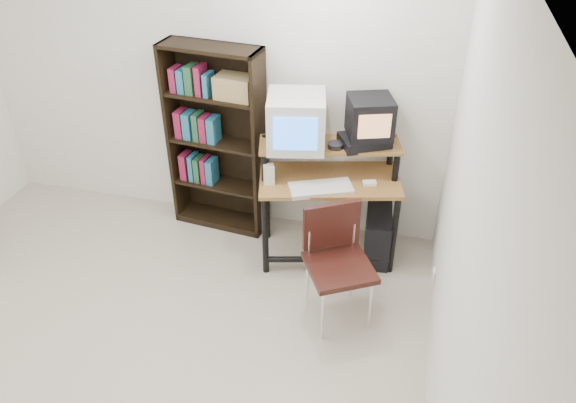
% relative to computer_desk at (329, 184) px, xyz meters
% --- Properties ---
extents(floor, '(4.00, 4.00, 0.01)m').
position_rel_computer_desk_xyz_m(floor, '(-1.13, -1.62, -0.68)').
color(floor, beige).
rests_on(floor, ground).
extents(back_wall, '(4.00, 0.01, 2.60)m').
position_rel_computer_desk_xyz_m(back_wall, '(-1.13, 0.38, 0.63)').
color(back_wall, white).
rests_on(back_wall, floor).
extents(right_wall, '(0.01, 4.00, 2.60)m').
position_rel_computer_desk_xyz_m(right_wall, '(0.87, -1.62, 0.63)').
color(right_wall, white).
rests_on(right_wall, floor).
extents(computer_desk, '(1.18, 0.78, 0.98)m').
position_rel_computer_desk_xyz_m(computer_desk, '(0.00, 0.00, 0.00)').
color(computer_desk, olive).
rests_on(computer_desk, floor).
extents(crt_monitor, '(0.50, 0.50, 0.40)m').
position_rel_computer_desk_xyz_m(crt_monitor, '(-0.27, 0.02, 0.50)').
color(crt_monitor, beige).
rests_on(crt_monitor, computer_desk).
extents(vcr, '(0.44, 0.40, 0.08)m').
position_rel_computer_desk_xyz_m(vcr, '(0.23, 0.14, 0.34)').
color(vcr, black).
rests_on(vcr, computer_desk).
extents(crt_tv, '(0.40, 0.40, 0.30)m').
position_rel_computer_desk_xyz_m(crt_tv, '(0.26, 0.16, 0.53)').
color(crt_tv, black).
rests_on(crt_tv, vcr).
extents(cd_spindle, '(0.15, 0.15, 0.05)m').
position_rel_computer_desk_xyz_m(cd_spindle, '(0.03, 0.03, 0.32)').
color(cd_spindle, '#26262B').
rests_on(cd_spindle, computer_desk).
extents(keyboard, '(0.51, 0.38, 0.03)m').
position_rel_computer_desk_xyz_m(keyboard, '(-0.03, -0.18, 0.06)').
color(keyboard, beige).
rests_on(keyboard, computer_desk).
extents(mousepad, '(0.26, 0.23, 0.01)m').
position_rel_computer_desk_xyz_m(mousepad, '(0.32, -0.03, 0.05)').
color(mousepad, black).
rests_on(mousepad, computer_desk).
extents(mouse, '(0.11, 0.09, 0.03)m').
position_rel_computer_desk_xyz_m(mouse, '(0.31, -0.03, 0.07)').
color(mouse, white).
rests_on(mouse, mousepad).
extents(desk_speaker, '(0.10, 0.10, 0.17)m').
position_rel_computer_desk_xyz_m(desk_speaker, '(-0.43, -0.19, 0.13)').
color(desk_speaker, beige).
rests_on(desk_speaker, computer_desk).
extents(pc_tower, '(0.24, 0.47, 0.42)m').
position_rel_computer_desk_xyz_m(pc_tower, '(0.41, 0.06, -0.46)').
color(pc_tower, black).
rests_on(pc_tower, floor).
extents(school_chair, '(0.59, 0.59, 0.86)m').
position_rel_computer_desk_xyz_m(school_chair, '(0.18, -0.66, -0.14)').
color(school_chair, black).
rests_on(school_chair, floor).
extents(bookshelf, '(0.84, 0.36, 1.63)m').
position_rel_computer_desk_xyz_m(bookshelf, '(-0.99, 0.24, 0.17)').
color(bookshelf, black).
rests_on(bookshelf, floor).
extents(wall_outlet, '(0.02, 0.08, 0.12)m').
position_rel_computer_desk_xyz_m(wall_outlet, '(0.86, -0.47, -0.37)').
color(wall_outlet, beige).
rests_on(wall_outlet, right_wall).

